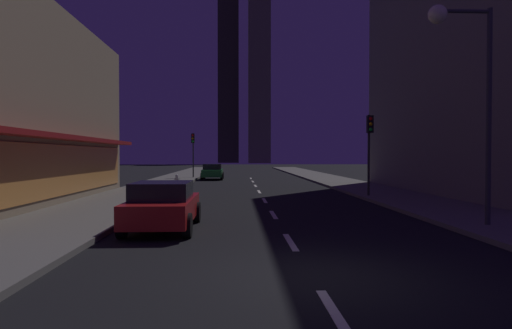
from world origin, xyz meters
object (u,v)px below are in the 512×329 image
(car_parked_far, at_px, (213,172))
(traffic_light_far_left, at_px, (193,145))
(car_parked_near, at_px, (163,205))
(fire_hydrant_far_left, at_px, (177,179))
(traffic_light_near_right, at_px, (370,137))
(street_lamp_right, at_px, (463,61))

(car_parked_far, distance_m, traffic_light_far_left, 3.30)
(car_parked_near, height_order, car_parked_far, same)
(fire_hydrant_far_left, xyz_separation_m, traffic_light_near_right, (11.40, -10.88, 2.74))
(car_parked_near, distance_m, street_lamp_right, 9.98)
(traffic_light_near_right, relative_size, street_lamp_right, 0.64)
(fire_hydrant_far_left, distance_m, traffic_light_far_left, 8.89)
(fire_hydrant_far_left, relative_size, traffic_light_near_right, 0.16)
(car_parked_near, xyz_separation_m, fire_hydrant_far_left, (-2.30, 20.03, -0.29))
(car_parked_near, distance_m, car_parked_far, 27.35)
(car_parked_far, xyz_separation_m, traffic_light_near_right, (9.10, -18.20, 2.45))
(street_lamp_right, bearing_deg, traffic_light_near_right, 89.28)
(fire_hydrant_far_left, bearing_deg, street_lamp_right, -61.10)
(car_parked_near, distance_m, traffic_light_far_left, 28.65)
(car_parked_near, relative_size, traffic_light_near_right, 1.01)
(traffic_light_far_left, bearing_deg, traffic_light_near_right, -60.36)
(car_parked_near, bearing_deg, car_parked_far, 90.00)
(fire_hydrant_far_left, distance_m, traffic_light_near_right, 16.00)
(car_parked_near, bearing_deg, fire_hydrant_far_left, 96.55)
(car_parked_far, bearing_deg, traffic_light_far_left, 149.18)
(traffic_light_far_left, xyz_separation_m, street_lamp_right, (10.88, -28.88, 1.87))
(car_parked_near, xyz_separation_m, traffic_light_near_right, (9.10, 9.15, 2.45))
(car_parked_far, height_order, traffic_light_near_right, traffic_light_near_right)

